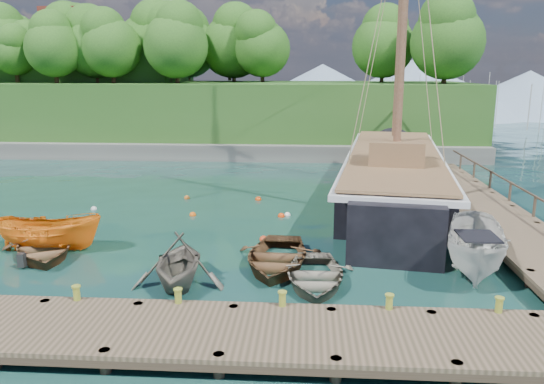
% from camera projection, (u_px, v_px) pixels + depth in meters
% --- Properties ---
extents(ground, '(160.00, 160.00, 0.00)m').
position_uv_depth(ground, '(237.00, 261.00, 20.29)').
color(ground, '#193E35').
rests_on(ground, ground).
extents(dock_near, '(20.00, 3.20, 1.10)m').
position_uv_depth(dock_near, '(280.00, 335.00, 13.75)').
color(dock_near, '#473C2B').
rests_on(dock_near, ground).
extents(dock_east, '(3.20, 24.00, 1.10)m').
position_uv_depth(dock_east, '(485.00, 209.00, 26.25)').
color(dock_east, '#473C2B').
rests_on(dock_east, ground).
extents(bollard_0, '(0.26, 0.26, 0.45)m').
position_uv_depth(bollard_0, '(79.00, 319.00, 15.59)').
color(bollard_0, olive).
rests_on(bollard_0, ground).
extents(bollard_1, '(0.26, 0.26, 0.45)m').
position_uv_depth(bollard_1, '(179.00, 322.00, 15.40)').
color(bollard_1, olive).
rests_on(bollard_1, ground).
extents(bollard_2, '(0.26, 0.26, 0.45)m').
position_uv_depth(bollard_2, '(282.00, 325.00, 15.20)').
color(bollard_2, olive).
rests_on(bollard_2, ground).
extents(bollard_3, '(0.26, 0.26, 0.45)m').
position_uv_depth(bollard_3, '(388.00, 329.00, 15.01)').
color(bollard_3, olive).
rests_on(bollard_3, ground).
extents(bollard_4, '(0.26, 0.26, 0.45)m').
position_uv_depth(bollard_4, '(496.00, 332.00, 14.82)').
color(bollard_4, olive).
rests_on(bollard_4, ground).
extents(rowboat_0, '(4.77, 5.27, 0.89)m').
position_uv_depth(rowboat_0, '(44.00, 256.00, 20.86)').
color(rowboat_0, brown).
rests_on(rowboat_0, ground).
extents(rowboat_1, '(3.49, 3.94, 1.93)m').
position_uv_depth(rowboat_1, '(179.00, 285.00, 18.07)').
color(rowboat_1, '#60594E').
rests_on(rowboat_1, ground).
extents(rowboat_2, '(3.66, 4.90, 0.97)m').
position_uv_depth(rowboat_2, '(276.00, 267.00, 19.73)').
color(rowboat_2, '#4F331D').
rests_on(rowboat_2, ground).
extents(rowboat_3, '(3.02, 4.18, 0.86)m').
position_uv_depth(rowboat_3, '(314.00, 284.00, 18.13)').
color(rowboat_3, '#6C6657').
rests_on(rowboat_3, ground).
extents(motorboat_orange, '(4.35, 1.74, 1.66)m').
position_uv_depth(motorboat_orange, '(51.00, 251.00, 21.43)').
color(motorboat_orange, orange).
rests_on(motorboat_orange, ground).
extents(cabin_boat_white, '(3.35, 5.69, 2.07)m').
position_uv_depth(cabin_boat_white, '(475.00, 274.00, 19.02)').
color(cabin_boat_white, silver).
rests_on(cabin_boat_white, ground).
extents(schooner, '(8.06, 28.03, 20.70)m').
position_uv_depth(schooner, '(393.00, 180.00, 29.52)').
color(schooner, black).
rests_on(schooner, ground).
extents(mooring_buoy_0, '(0.27, 0.27, 0.27)m').
position_uv_depth(mooring_buoy_0, '(81.00, 234.00, 23.70)').
color(mooring_buoy_0, silver).
rests_on(mooring_buoy_0, ground).
extents(mooring_buoy_1, '(0.34, 0.34, 0.34)m').
position_uv_depth(mooring_buoy_1, '(193.00, 216.00, 26.60)').
color(mooring_buoy_1, '#E45D0F').
rests_on(mooring_buoy_1, ground).
extents(mooring_buoy_2, '(0.34, 0.34, 0.34)m').
position_uv_depth(mooring_buoy_2, '(281.00, 217.00, 26.40)').
color(mooring_buoy_2, '#E33B0A').
rests_on(mooring_buoy_2, ground).
extents(mooring_buoy_3, '(0.32, 0.32, 0.32)m').
position_uv_depth(mooring_buoy_3, '(287.00, 216.00, 26.59)').
color(mooring_buoy_3, silver).
rests_on(mooring_buoy_3, ground).
extents(mooring_buoy_4, '(0.33, 0.33, 0.33)m').
position_uv_depth(mooring_buoy_4, '(187.00, 199.00, 30.09)').
color(mooring_buoy_4, orange).
rests_on(mooring_buoy_4, ground).
extents(mooring_buoy_5, '(0.36, 0.36, 0.36)m').
position_uv_depth(mooring_buoy_5, '(258.00, 200.00, 29.79)').
color(mooring_buoy_5, '#D33F0B').
rests_on(mooring_buoy_5, ground).
extents(mooring_buoy_6, '(0.32, 0.32, 0.32)m').
position_uv_depth(mooring_buoy_6, '(94.00, 209.00, 27.76)').
color(mooring_buoy_6, silver).
rests_on(mooring_buoy_6, ground).
extents(mooring_buoy_7, '(0.35, 0.35, 0.35)m').
position_uv_depth(mooring_buoy_7, '(263.00, 240.00, 22.79)').
color(mooring_buoy_7, red).
rests_on(mooring_buoy_7, ground).
extents(headland, '(51.00, 19.31, 12.90)m').
position_uv_depth(headland, '(145.00, 87.00, 50.36)').
color(headland, '#474744').
rests_on(headland, ground).
extents(distant_ridge, '(117.00, 40.00, 10.00)m').
position_uv_depth(distant_ridge, '(318.00, 87.00, 87.07)').
color(distant_ridge, '#728CA5').
rests_on(distant_ridge, ground).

